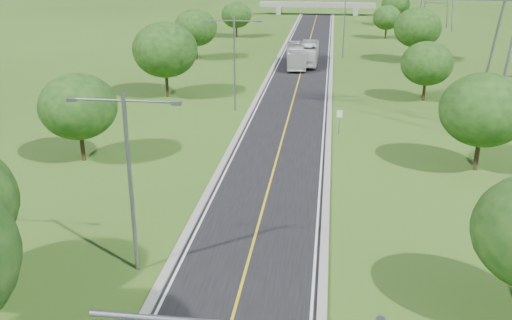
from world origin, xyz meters
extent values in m
plane|color=#2F4D15|center=(0.00, 60.00, 0.00)|extent=(260.00, 260.00, 0.00)
cube|color=black|center=(0.00, 66.00, 0.03)|extent=(8.00, 150.00, 0.06)
cube|color=gray|center=(-4.25, 66.00, 0.11)|extent=(0.50, 150.00, 0.22)
cube|color=gray|center=(4.25, 66.00, 0.11)|extent=(0.50, 150.00, 0.22)
cylinder|color=slate|center=(5.20, 38.00, 1.20)|extent=(0.08, 0.08, 2.40)
cube|color=white|center=(5.20, 37.97, 2.00)|extent=(0.55, 0.04, 0.70)
cube|color=gray|center=(-10.00, 140.00, 1.00)|extent=(1.20, 3.00, 2.00)
cube|color=gray|center=(10.00, 140.00, 1.00)|extent=(1.20, 3.00, 2.00)
cube|color=gray|center=(0.00, 140.00, 2.60)|extent=(30.00, 3.00, 1.20)
cylinder|color=slate|center=(-6.00, 12.00, 5.00)|extent=(0.22, 0.22, 10.00)
cylinder|color=slate|center=(-7.40, 12.00, 9.60)|extent=(2.80, 0.12, 0.12)
cylinder|color=slate|center=(-4.60, 12.00, 9.60)|extent=(2.80, 0.12, 0.12)
cube|color=slate|center=(-8.70, 12.00, 9.55)|extent=(0.50, 0.25, 0.18)
cube|color=slate|center=(-3.30, 12.00, 9.55)|extent=(0.50, 0.25, 0.18)
cylinder|color=slate|center=(-6.00, 45.00, 5.00)|extent=(0.22, 0.22, 10.00)
cylinder|color=slate|center=(-7.40, 45.00, 9.60)|extent=(2.80, 0.12, 0.12)
cylinder|color=slate|center=(-4.60, 45.00, 9.60)|extent=(2.80, 0.12, 0.12)
cube|color=slate|center=(-8.70, 45.00, 9.55)|extent=(0.50, 0.25, 0.18)
cube|color=slate|center=(-3.30, 45.00, 9.55)|extent=(0.50, 0.25, 0.18)
cylinder|color=slate|center=(6.00, 78.00, 5.00)|extent=(0.22, 0.22, 10.00)
cylinder|color=black|center=(-16.00, 28.00, 1.35)|extent=(0.36, 0.36, 2.70)
ellipsoid|color=#143A10|center=(-16.00, 28.00, 4.65)|extent=(6.30, 6.30, 5.36)
cylinder|color=black|center=(-15.00, 50.00, 1.62)|extent=(0.36, 0.36, 3.24)
ellipsoid|color=#143A10|center=(-15.00, 50.00, 5.58)|extent=(7.56, 7.56, 6.43)
cylinder|color=black|center=(-17.00, 74.00, 1.44)|extent=(0.36, 0.36, 2.88)
ellipsoid|color=#143A10|center=(-17.00, 74.00, 4.96)|extent=(6.72, 6.72, 5.71)
cylinder|color=black|center=(-14.50, 98.00, 1.26)|extent=(0.36, 0.36, 2.52)
ellipsoid|color=#143A10|center=(-14.50, 98.00, 4.34)|extent=(5.88, 5.88, 5.00)
cylinder|color=black|center=(16.00, 30.00, 1.44)|extent=(0.36, 0.36, 2.88)
ellipsoid|color=#143A10|center=(16.00, 30.00, 4.96)|extent=(6.72, 6.72, 5.71)
cylinder|color=black|center=(15.00, 52.00, 1.26)|extent=(0.36, 0.36, 2.52)
ellipsoid|color=#143A10|center=(15.00, 52.00, 4.34)|extent=(5.88, 5.88, 5.00)
cylinder|color=black|center=(17.00, 76.00, 1.53)|extent=(0.36, 0.36, 3.06)
ellipsoid|color=#143A10|center=(17.00, 76.00, 5.27)|extent=(7.14, 7.14, 6.07)
cylinder|color=black|center=(14.50, 100.00, 1.17)|extent=(0.36, 0.36, 2.34)
ellipsoid|color=#143A10|center=(14.50, 100.00, 4.03)|extent=(5.46, 5.46, 4.64)
cylinder|color=black|center=(18.00, 120.00, 1.35)|extent=(0.36, 0.36, 2.70)
ellipsoid|color=#143A10|center=(18.00, 120.00, 4.65)|extent=(6.30, 6.30, 5.36)
imported|color=silver|center=(0.80, 72.38, 1.61)|extent=(2.68, 11.14, 3.10)
imported|color=silver|center=(-1.02, 70.17, 1.63)|extent=(3.59, 11.45, 3.14)
camera|label=1|loc=(4.11, -14.42, 16.75)|focal=40.00mm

